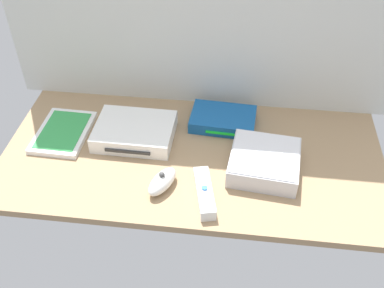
{
  "coord_description": "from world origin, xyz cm",
  "views": [
    {
      "loc": [
        10.47,
        -86.69,
        81.31
      ],
      "look_at": [
        0.0,
        0.0,
        4.0
      ],
      "focal_mm": 42.41,
      "sensor_mm": 36.0,
      "label": 1
    }
  ],
  "objects_px": {
    "mini_computer": "(264,162)",
    "remote_nunchuk": "(162,181)",
    "game_case": "(63,132)",
    "network_router": "(223,119)",
    "remote_wand": "(204,193)",
    "game_console": "(135,132)"
  },
  "relations": [
    {
      "from": "remote_wand",
      "to": "remote_nunchuk",
      "type": "bearing_deg",
      "value": 156.22
    },
    {
      "from": "mini_computer",
      "to": "remote_nunchuk",
      "type": "xyz_separation_m",
      "value": [
        -0.24,
        -0.09,
        -0.01
      ]
    },
    {
      "from": "game_console",
      "to": "remote_nunchuk",
      "type": "relative_size",
      "value": 1.94
    },
    {
      "from": "network_router",
      "to": "remote_nunchuk",
      "type": "height_order",
      "value": "remote_nunchuk"
    },
    {
      "from": "network_router",
      "to": "remote_nunchuk",
      "type": "bearing_deg",
      "value": -112.63
    },
    {
      "from": "game_console",
      "to": "mini_computer",
      "type": "relative_size",
      "value": 1.14
    },
    {
      "from": "game_case",
      "to": "remote_wand",
      "type": "height_order",
      "value": "remote_wand"
    },
    {
      "from": "game_console",
      "to": "game_case",
      "type": "relative_size",
      "value": 1.1
    },
    {
      "from": "game_console",
      "to": "remote_wand",
      "type": "relative_size",
      "value": 1.39
    },
    {
      "from": "mini_computer",
      "to": "game_case",
      "type": "xyz_separation_m",
      "value": [
        -0.55,
        0.07,
        -0.02
      ]
    },
    {
      "from": "mini_computer",
      "to": "remote_wand",
      "type": "distance_m",
      "value": 0.18
    },
    {
      "from": "network_router",
      "to": "remote_nunchuk",
      "type": "distance_m",
      "value": 0.29
    },
    {
      "from": "remote_wand",
      "to": "network_router",
      "type": "bearing_deg",
      "value": 71.96
    },
    {
      "from": "game_case",
      "to": "network_router",
      "type": "height_order",
      "value": "network_router"
    },
    {
      "from": "mini_computer",
      "to": "remote_nunchuk",
      "type": "relative_size",
      "value": 1.7
    },
    {
      "from": "game_case",
      "to": "remote_wand",
      "type": "xyz_separation_m",
      "value": [
        0.41,
        -0.18,
        0.01
      ]
    },
    {
      "from": "game_case",
      "to": "network_router",
      "type": "xyz_separation_m",
      "value": [
        0.44,
        0.1,
        0.01
      ]
    },
    {
      "from": "network_router",
      "to": "remote_wand",
      "type": "bearing_deg",
      "value": -91.45
    },
    {
      "from": "network_router",
      "to": "game_console",
      "type": "bearing_deg",
      "value": -155.85
    },
    {
      "from": "mini_computer",
      "to": "game_case",
      "type": "height_order",
      "value": "mini_computer"
    },
    {
      "from": "network_router",
      "to": "remote_wand",
      "type": "height_order",
      "value": "same"
    },
    {
      "from": "remote_wand",
      "to": "mini_computer",
      "type": "bearing_deg",
      "value": 25.73
    }
  ]
}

